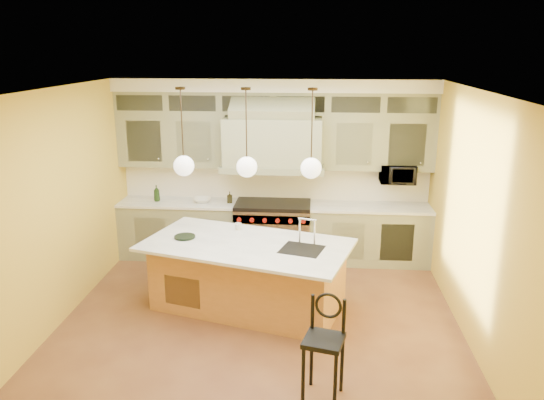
# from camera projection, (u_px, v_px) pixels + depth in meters

# --- Properties ---
(floor) EXTENTS (5.00, 5.00, 0.00)m
(floor) POSITION_uv_depth(u_px,v_px,m) (259.00, 323.00, 6.69)
(floor) COLOR brown
(floor) RESTS_ON ground
(ceiling) EXTENTS (5.00, 5.00, 0.00)m
(ceiling) POSITION_uv_depth(u_px,v_px,m) (258.00, 90.00, 5.89)
(ceiling) COLOR white
(ceiling) RESTS_ON wall_back
(wall_back) EXTENTS (5.00, 0.00, 5.00)m
(wall_back) POSITION_uv_depth(u_px,v_px,m) (275.00, 168.00, 8.68)
(wall_back) COLOR gold
(wall_back) RESTS_ON ground
(wall_front) EXTENTS (5.00, 0.00, 5.00)m
(wall_front) POSITION_uv_depth(u_px,v_px,m) (222.00, 317.00, 3.90)
(wall_front) COLOR gold
(wall_front) RESTS_ON ground
(wall_left) EXTENTS (0.00, 5.00, 5.00)m
(wall_left) POSITION_uv_depth(u_px,v_px,m) (56.00, 209.00, 6.49)
(wall_left) COLOR gold
(wall_left) RESTS_ON ground
(wall_right) EXTENTS (0.00, 5.00, 5.00)m
(wall_right) POSITION_uv_depth(u_px,v_px,m) (474.00, 220.00, 6.09)
(wall_right) COLOR gold
(wall_right) RESTS_ON ground
(back_cabinetry) EXTENTS (5.00, 0.77, 2.90)m
(back_cabinetry) POSITION_uv_depth(u_px,v_px,m) (273.00, 173.00, 8.43)
(back_cabinetry) COLOR #959971
(back_cabinetry) RESTS_ON floor
(range) EXTENTS (1.20, 0.74, 0.96)m
(range) POSITION_uv_depth(u_px,v_px,m) (273.00, 231.00, 8.61)
(range) COLOR silver
(range) RESTS_ON floor
(kitchen_island) EXTENTS (2.91, 2.06, 1.35)m
(kitchen_island) POSITION_uv_depth(u_px,v_px,m) (249.00, 274.00, 7.00)
(kitchen_island) COLOR #AA733C
(kitchen_island) RESTS_ON floor
(counter_stool) EXTENTS (0.45, 0.45, 1.06)m
(counter_stool) POSITION_uv_depth(u_px,v_px,m) (324.00, 342.00, 5.15)
(counter_stool) COLOR black
(counter_stool) RESTS_ON floor
(microwave) EXTENTS (0.54, 0.37, 0.30)m
(microwave) POSITION_uv_depth(u_px,v_px,m) (397.00, 174.00, 8.29)
(microwave) COLOR black
(microwave) RESTS_ON back_cabinetry
(oil_bottle_a) EXTENTS (0.11, 0.11, 0.26)m
(oil_bottle_a) POSITION_uv_depth(u_px,v_px,m) (157.00, 193.00, 8.61)
(oil_bottle_a) COLOR #1A3314
(oil_bottle_a) RESTS_ON back_cabinetry
(oil_bottle_b) EXTENTS (0.09, 0.09, 0.18)m
(oil_bottle_b) POSITION_uv_depth(u_px,v_px,m) (230.00, 197.00, 8.52)
(oil_bottle_b) COLOR black
(oil_bottle_b) RESTS_ON back_cabinetry
(fruit_bowl) EXTENTS (0.30, 0.30, 0.07)m
(fruit_bowl) POSITION_uv_depth(u_px,v_px,m) (202.00, 200.00, 8.58)
(fruit_bowl) COLOR white
(fruit_bowl) RESTS_ON back_cabinetry
(cup) EXTENTS (0.11, 0.11, 0.09)m
(cup) POSITION_uv_depth(u_px,v_px,m) (238.00, 226.00, 7.34)
(cup) COLOR silver
(cup) RESTS_ON kitchen_island
(pendant_left) EXTENTS (0.26, 0.26, 1.11)m
(pendant_left) POSITION_uv_depth(u_px,v_px,m) (184.00, 164.00, 6.66)
(pendant_left) COLOR #2D2319
(pendant_left) RESTS_ON ceiling
(pendant_center) EXTENTS (0.26, 0.26, 1.11)m
(pendant_center) POSITION_uv_depth(u_px,v_px,m) (247.00, 165.00, 6.60)
(pendant_center) COLOR #2D2319
(pendant_center) RESTS_ON ceiling
(pendant_right) EXTENTS (0.26, 0.26, 1.11)m
(pendant_right) POSITION_uv_depth(u_px,v_px,m) (311.00, 166.00, 6.53)
(pendant_right) COLOR #2D2319
(pendant_right) RESTS_ON ceiling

